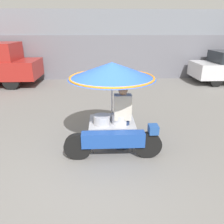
# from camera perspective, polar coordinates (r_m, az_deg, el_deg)

# --- Properties ---
(ground_plane) EXTENTS (36.00, 36.00, 0.00)m
(ground_plane) POSITION_cam_1_polar(r_m,az_deg,el_deg) (4.55, -4.71, -15.18)
(ground_plane) COLOR slate
(shopfront_building) EXTENTS (28.00, 2.06, 3.56)m
(shopfront_building) POSITION_cam_1_polar(r_m,az_deg,el_deg) (13.08, -3.62, 17.20)
(shopfront_building) COLOR gray
(shopfront_building) RESTS_ON ground
(vendor_motorcycle_cart) EXTENTS (2.12, 1.93, 2.00)m
(vendor_motorcycle_cart) POSITION_cam_1_polar(r_m,az_deg,el_deg) (4.81, 0.07, 7.46)
(vendor_motorcycle_cart) COLOR black
(vendor_motorcycle_cart) RESTS_ON ground
(vendor_person) EXTENTS (0.38, 0.22, 1.54)m
(vendor_person) POSITION_cam_1_polar(r_m,az_deg,el_deg) (4.91, 2.77, -0.81)
(vendor_person) COLOR navy
(vendor_person) RESTS_ON ground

